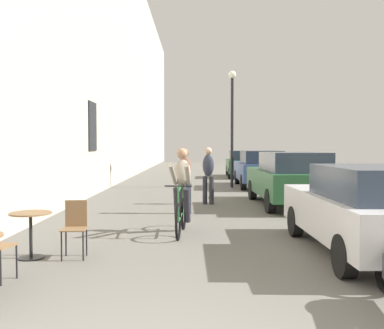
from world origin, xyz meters
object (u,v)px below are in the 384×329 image
Objects in this scene: cafe_chair_mid_toward_street at (75,225)px; parked_car_third at (260,168)px; pedestrian_near at (185,177)px; parked_car_nearest at (365,209)px; parked_car_fourth at (243,163)px; street_lamp at (232,114)px; parked_car_second at (290,178)px; cafe_table_mid at (31,225)px; cyclist_on_bicycle at (182,193)px; pedestrian_mid at (208,172)px.

cafe_chair_mid_toward_street is 0.20× the size of parked_car_third.
pedestrian_near is 0.42× the size of parked_car_nearest.
parked_car_fourth is at bearing 90.09° from parked_car_nearest.
street_lamp reaches higher than pedestrian_near.
parked_car_nearest is at bearing -90.15° from parked_car_third.
parked_car_third is (4.65, 11.77, 0.29)m from cafe_chair_mid_toward_street.
cafe_chair_mid_toward_street is 18.30m from parked_car_fourth.
parked_car_third is (3.03, 7.33, -0.15)m from pedestrian_near.
parked_car_second is at bearing 51.73° from cafe_chair_mid_toward_street.
cafe_table_mid is at bearing -106.49° from parked_car_fourth.
pedestrian_near is at bearing 63.07° from cafe_table_mid.
pedestrian_near is 0.35× the size of street_lamp.
cafe_chair_mid_toward_street is 7.53m from parked_car_second.
cyclist_on_bicycle reaches higher than cafe_chair_mid_toward_street.
street_lamp reaches higher than cafe_chair_mid_toward_street.
cafe_chair_mid_toward_street is at bearing -110.08° from pedestrian_near.
cyclist_on_bicycle is 10.10m from street_lamp.
parked_car_nearest is at bearing -84.19° from street_lamp.
parked_car_third is 1.03× the size of parked_car_fourth.
cafe_chair_mid_toward_street is 0.18× the size of street_lamp.
cyclist_on_bicycle is 0.41× the size of parked_car_fourth.
cafe_chair_mid_toward_street is (0.67, 0.08, -0.00)m from cafe_table_mid.
parked_car_nearest is at bearing -90.35° from parked_car_second.
cafe_table_mid is 0.18× the size of parked_car_nearest.
cyclist_on_bicycle is at bearing 41.59° from cafe_table_mid.
cafe_chair_mid_toward_street is at bearing -110.04° from pedestrian_mid.
parked_car_second is at bearing -89.96° from parked_car_third.
cyclist_on_bicycle is at bearing 149.21° from parked_car_nearest.
pedestrian_mid is at bearing -101.40° from parked_car_fourth.
pedestrian_mid is 0.38× the size of parked_car_second.
parked_car_fourth is at bearing 77.38° from pedestrian_near.
pedestrian_mid is 11.66m from parked_car_fourth.
street_lamp is at bearing 75.67° from pedestrian_near.
parked_car_nearest reaches higher than cafe_chair_mid_toward_street.
pedestrian_near is 0.38× the size of parked_car_second.
cafe_chair_mid_toward_street is 0.52× the size of pedestrian_near.
parked_car_third reaches higher than parked_car_nearest.
cafe_chair_mid_toward_street is 12.66m from parked_car_third.
street_lamp is at bearing -100.58° from parked_car_fourth.
parked_car_third is (-0.00, 5.86, -0.01)m from parked_car_second.
street_lamp is (3.46, 11.62, 2.59)m from cafe_chair_mid_toward_street.
parked_car_nearest is 0.96× the size of parked_car_fourth.
parked_car_fourth is (2.97, 15.75, -0.03)m from cyclist_on_bicycle.
parked_car_third is at bearing 72.82° from cyclist_on_bicycle.
parked_car_third is at bearing 89.85° from parked_car_nearest.
pedestrian_near is at bearing 69.92° from cafe_chair_mid_toward_street.
street_lamp is 6.27m from parked_car_second.
pedestrian_mid is (0.67, 4.32, 0.16)m from cyclist_on_bicycle.
cafe_table_mid is 0.81× the size of cafe_chair_mid_toward_street.
pedestrian_mid is at bearing 69.96° from cafe_chair_mid_toward_street.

